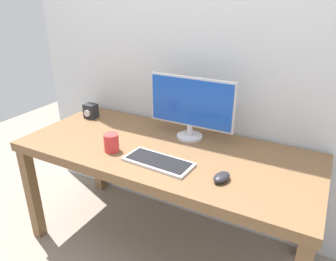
% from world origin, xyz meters
% --- Properties ---
extents(ground_plane, '(6.00, 6.00, 0.00)m').
position_xyz_m(ground_plane, '(0.00, 0.00, 0.00)').
color(ground_plane, gray).
extents(wall_back, '(2.61, 0.04, 3.00)m').
position_xyz_m(wall_back, '(0.00, 0.42, 1.50)').
color(wall_back, silver).
rests_on(wall_back, ground_plane).
extents(desk, '(1.77, 0.77, 0.74)m').
position_xyz_m(desk, '(0.00, 0.00, 0.66)').
color(desk, brown).
rests_on(desk, ground_plane).
extents(monitor, '(0.55, 0.16, 0.39)m').
position_xyz_m(monitor, '(0.06, 0.22, 0.95)').
color(monitor, silver).
rests_on(monitor, desk).
extents(keyboard_primary, '(0.39, 0.19, 0.02)m').
position_xyz_m(keyboard_primary, '(0.05, -0.17, 0.75)').
color(keyboard_primary, silver).
rests_on(keyboard_primary, desk).
extents(mouse, '(0.09, 0.12, 0.04)m').
position_xyz_m(mouse, '(0.41, -0.18, 0.76)').
color(mouse, '#232328').
rests_on(mouse, desk).
extents(audio_controller, '(0.09, 0.08, 0.10)m').
position_xyz_m(audio_controller, '(-0.72, 0.18, 0.79)').
color(audio_controller, '#232328').
rests_on(audio_controller, desk).
extents(coffee_mug, '(0.09, 0.09, 0.11)m').
position_xyz_m(coffee_mug, '(-0.26, -0.17, 0.79)').
color(coffee_mug, red).
rests_on(coffee_mug, desk).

